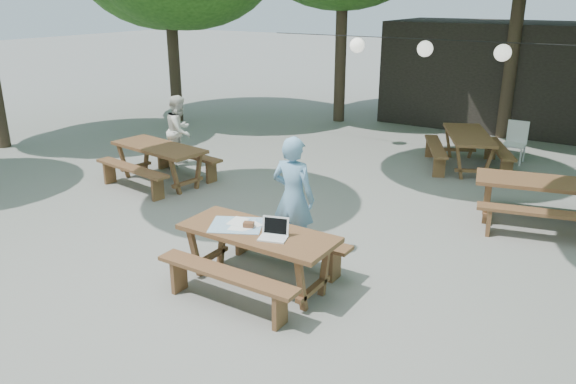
# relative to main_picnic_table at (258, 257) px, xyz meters

# --- Properties ---
(ground) EXTENTS (80.00, 80.00, 0.00)m
(ground) POSITION_rel_main_picnic_table_xyz_m (-0.19, 0.79, -0.39)
(ground) COLOR slate
(ground) RESTS_ON ground
(pavilion) EXTENTS (6.00, 3.00, 2.80)m
(pavilion) POSITION_rel_main_picnic_table_xyz_m (0.31, 11.29, 1.01)
(pavilion) COLOR black
(pavilion) RESTS_ON ground
(main_picnic_table) EXTENTS (2.00, 1.58, 0.75)m
(main_picnic_table) POSITION_rel_main_picnic_table_xyz_m (0.00, 0.00, 0.00)
(main_picnic_table) COLOR brown
(main_picnic_table) RESTS_ON ground
(picnic_table_nw) EXTENTS (2.09, 1.81, 0.75)m
(picnic_table_nw) POSITION_rel_main_picnic_table_xyz_m (-3.99, 2.33, 0.00)
(picnic_table_nw) COLOR brown
(picnic_table_nw) RESTS_ON ground
(picnic_table_ne) EXTENTS (2.21, 1.98, 0.75)m
(picnic_table_ne) POSITION_rel_main_picnic_table_xyz_m (2.64, 4.01, 0.00)
(picnic_table_ne) COLOR brown
(picnic_table_ne) RESTS_ON ground
(picnic_table_far_e) EXTENTS (2.23, 2.39, 0.75)m
(picnic_table_far_e) POSITION_rel_main_picnic_table_xyz_m (0.78, 6.54, 0.00)
(picnic_table_far_e) COLOR brown
(picnic_table_far_e) RESTS_ON ground
(woman) EXTENTS (0.65, 0.45, 1.74)m
(woman) POSITION_rel_main_picnic_table_xyz_m (-0.09, 0.97, 0.48)
(woman) COLOR #75A9D5
(woman) RESTS_ON ground
(second_person) EXTENTS (0.76, 0.87, 1.51)m
(second_person) POSITION_rel_main_picnic_table_xyz_m (-4.50, 3.48, 0.37)
(second_person) COLOR white
(second_person) RESTS_ON ground
(plastic_chair) EXTENTS (0.44, 0.44, 0.90)m
(plastic_chair) POSITION_rel_main_picnic_table_xyz_m (1.54, 7.51, -0.13)
(plastic_chair) COLOR silver
(plastic_chair) RESTS_ON ground
(laptop) EXTENTS (0.39, 0.35, 0.24)m
(laptop) POSITION_rel_main_picnic_table_xyz_m (0.28, -0.05, 0.42)
(laptop) COLOR white
(laptop) RESTS_ON main_picnic_table
(tabletop_clutter) EXTENTS (0.83, 0.78, 0.08)m
(tabletop_clutter) POSITION_rel_main_picnic_table_xyz_m (-0.29, 0.01, 0.37)
(tabletop_clutter) COLOR teal
(tabletop_clutter) RESTS_ON main_picnic_table
(paper_lanterns) EXTENTS (9.00, 0.34, 0.38)m
(paper_lanterns) POSITION_rel_main_picnic_table_xyz_m (-0.38, 6.79, 2.02)
(paper_lanterns) COLOR black
(paper_lanterns) RESTS_ON ground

